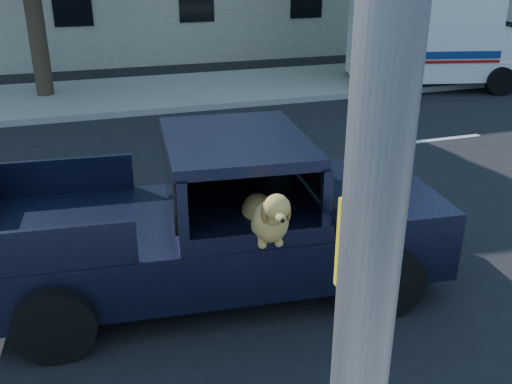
# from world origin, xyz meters

# --- Properties ---
(ground) EXTENTS (120.00, 120.00, 0.00)m
(ground) POSITION_xyz_m (0.00, 0.00, 0.00)
(ground) COLOR black
(ground) RESTS_ON ground
(far_sidewalk) EXTENTS (60.00, 4.00, 0.15)m
(far_sidewalk) POSITION_xyz_m (0.00, 9.20, 0.07)
(far_sidewalk) COLOR gray
(far_sidewalk) RESTS_ON ground
(lane_stripes) EXTENTS (21.60, 0.14, 0.01)m
(lane_stripes) POSITION_xyz_m (2.00, 3.40, 0.01)
(lane_stripes) COLOR silver
(lane_stripes) RESTS_ON ground
(pickup_truck) EXTENTS (5.21, 2.82, 1.80)m
(pickup_truck) POSITION_xyz_m (-2.07, -0.57, 0.61)
(pickup_truck) COLOR black
(pickup_truck) RESTS_ON ground
(mail_truck) EXTENTS (4.93, 3.23, 2.50)m
(mail_truck) POSITION_xyz_m (6.39, 7.75, 1.09)
(mail_truck) COLOR silver
(mail_truck) RESTS_ON ground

